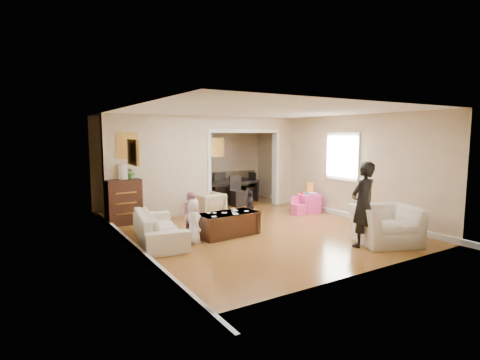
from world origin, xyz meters
TOP-DOWN VIEW (x-y plane):
  - floor at (0.00, 0.00)m, footprint 7.00×7.00m
  - partition_left at (-1.38, 1.80)m, footprint 2.75×0.18m
  - partition_right at (2.48, 1.80)m, footprint 0.55×0.18m
  - partition_header at (1.10, 1.80)m, footprint 2.22×0.18m
  - window_pane at (2.73, -0.40)m, footprint 0.03×0.95m
  - framed_art_partition at (-2.20, 1.70)m, footprint 0.45×0.03m
  - framed_art_sofa_wall at (-2.71, -0.60)m, footprint 0.03×0.55m
  - framed_art_alcove at (1.10, 3.44)m, footprint 0.45×0.03m
  - sofa at (-2.14, -0.21)m, footprint 1.10×2.11m
  - armchair_back at (-0.37, 1.15)m, footprint 0.80×0.81m
  - armchair_front at (1.57, -2.66)m, footprint 1.42×1.34m
  - dresser at (-2.34, 1.62)m, footprint 0.78×0.44m
  - table_lamp at (-2.34, 1.62)m, footprint 0.22×0.22m
  - potted_plant at (-2.14, 1.62)m, footprint 0.27×0.24m
  - coffee_table at (-0.75, -0.53)m, footprint 1.33×0.75m
  - coffee_cup at (-0.65, -0.58)m, footprint 0.10×0.10m
  - play_table at (2.28, 0.36)m, footprint 0.60×0.60m
  - cereal_box at (2.40, 0.46)m, footprint 0.21×0.10m
  - cyan_cup at (2.18, 0.31)m, footprint 0.08×0.08m
  - toy_block at (2.16, 0.48)m, footprint 0.09×0.07m
  - play_bowl at (2.33, 0.24)m, footprint 0.27×0.27m
  - dining_table at (1.13, 2.80)m, footprint 1.96×1.13m
  - adult_person at (1.02, -2.55)m, footprint 0.62×0.43m
  - child_kneel_a at (-1.60, -0.68)m, footprint 0.31×0.45m
  - child_kneel_b at (-1.45, -0.23)m, footprint 0.52×0.57m
  - child_toddler at (0.30, 0.22)m, footprint 0.45×0.45m
  - craft_papers at (-0.74, -0.53)m, footprint 0.95×0.51m

SIDE VIEW (x-z plane):
  - floor at x=0.00m, z-range 0.00..0.00m
  - coffee_table at x=-0.75m, z-range 0.00..0.48m
  - play_table at x=2.28m, z-range 0.00..0.50m
  - sofa at x=-2.14m, z-range 0.00..0.59m
  - armchair_back at x=-0.37m, z-range 0.00..0.64m
  - dining_table at x=1.13m, z-range 0.00..0.68m
  - armchair_front at x=1.57m, z-range 0.00..0.74m
  - child_toddler at x=0.30m, z-range 0.00..0.77m
  - child_kneel_a at x=-1.60m, z-range 0.00..0.87m
  - child_kneel_b at x=-1.45m, z-range 0.00..0.95m
  - craft_papers at x=-0.74m, z-range 0.48..0.48m
  - coffee_cup at x=-0.65m, z-range 0.48..0.57m
  - toy_block at x=2.16m, z-range 0.50..0.55m
  - play_bowl at x=2.33m, z-range 0.50..0.55m
  - dresser at x=-2.34m, z-range 0.00..1.07m
  - cyan_cup at x=2.18m, z-range 0.50..0.58m
  - cereal_box at x=2.40m, z-range 0.50..0.80m
  - adult_person at x=1.02m, z-range 0.00..1.62m
  - potted_plant at x=-2.14m, z-range 1.07..1.37m
  - table_lamp at x=-2.34m, z-range 1.07..1.43m
  - partition_left at x=-1.38m, z-range 0.00..2.60m
  - partition_right at x=2.48m, z-range 0.00..2.60m
  - window_pane at x=2.73m, z-range 1.00..2.10m
  - framed_art_alcove at x=1.10m, z-range 1.42..1.98m
  - framed_art_sofa_wall at x=-2.71m, z-range 1.60..2.00m
  - framed_art_partition at x=-2.20m, z-range 1.58..2.12m
  - partition_header at x=1.10m, z-range 2.25..2.60m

